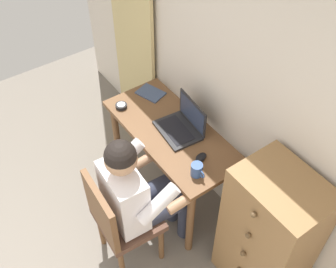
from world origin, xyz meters
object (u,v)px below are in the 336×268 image
at_px(desk_clock, 121,106).
at_px(notebook_pad, 151,93).
at_px(dresser, 268,236).
at_px(laptop, 183,124).
at_px(computer_mouse, 201,157).
at_px(person_seated, 141,191).
at_px(desk, 171,142).
at_px(chair, 119,219).
at_px(coffee_mug, 197,170).

bearing_deg(desk_clock, notebook_pad, 91.11).
relative_size(dresser, desk_clock, 12.10).
distance_m(laptop, computer_mouse, 0.31).
relative_size(person_seated, desk_clock, 13.22).
height_order(desk, laptop, laptop).
relative_size(chair, coffee_mug, 7.26).
height_order(person_seated, desk_clock, person_seated).
height_order(notebook_pad, coffee_mug, coffee_mug).
distance_m(chair, notebook_pad, 1.06).
height_order(chair, coffee_mug, chair).
distance_m(desk, coffee_mug, 0.48).
height_order(dresser, person_seated, person_seated).
bearing_deg(dresser, coffee_mug, -162.10).
relative_size(person_seated, coffee_mug, 9.91).
xyz_separation_m(laptop, computer_mouse, (0.30, -0.07, -0.04)).
bearing_deg(desk, computer_mouse, 0.23).
bearing_deg(desk_clock, desk, 21.99).
relative_size(chair, computer_mouse, 8.71).
height_order(laptop, coffee_mug, laptop).
xyz_separation_m(dresser, laptop, (-0.93, 0.00, 0.25)).
bearing_deg(desk_clock, chair, -33.43).
height_order(person_seated, laptop, person_seated).
xyz_separation_m(desk, desk_clock, (-0.43, -0.17, 0.14)).
relative_size(chair, notebook_pad, 4.15).
distance_m(computer_mouse, desk_clock, 0.79).
bearing_deg(desk, dresser, 4.03).
bearing_deg(desk, notebook_pad, 166.37).
bearing_deg(chair, laptop, 108.34).
bearing_deg(notebook_pad, desk_clock, -106.54).
bearing_deg(notebook_pad, computer_mouse, -25.21).
distance_m(desk, person_seated, 0.54).
bearing_deg(chair, desk, 113.56).
distance_m(chair, desk_clock, 0.89).
xyz_separation_m(chair, person_seated, (0.01, 0.18, 0.18)).
xyz_separation_m(dresser, computer_mouse, (-0.63, -0.07, 0.22)).
bearing_deg(notebook_pad, laptop, -21.85).
bearing_deg(notebook_pad, person_seated, -55.52).
bearing_deg(person_seated, chair, -93.08).
distance_m(person_seated, laptop, 0.59).
bearing_deg(chair, notebook_pad, 133.73).
relative_size(person_seated, computer_mouse, 11.89).
height_order(desk_clock, coffee_mug, coffee_mug).
bearing_deg(laptop, notebook_pad, 175.80).
bearing_deg(computer_mouse, dresser, -10.63).
bearing_deg(dresser, computer_mouse, -173.89).
height_order(laptop, computer_mouse, laptop).
distance_m(computer_mouse, coffee_mug, 0.14).
relative_size(notebook_pad, coffee_mug, 1.75).
xyz_separation_m(dresser, desk_clock, (-1.40, -0.24, 0.22)).
bearing_deg(person_seated, dresser, 37.27).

